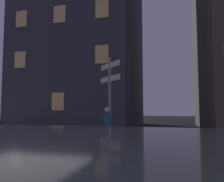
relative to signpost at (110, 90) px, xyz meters
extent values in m
cube|color=gray|center=(-0.48, 1.16, -2.28)|extent=(40.00, 3.18, 0.14)
cylinder|color=gray|center=(0.00, 0.00, -0.37)|extent=(0.12, 0.12, 3.68)
cube|color=beige|center=(0.00, 0.00, 1.12)|extent=(1.19, 1.19, 0.24)
cube|color=beige|center=(0.00, 0.00, 0.52)|extent=(1.22, 1.22, 0.24)
torus|color=black|center=(-0.30, -1.57, -1.99)|extent=(0.72, 0.08, 0.72)
torus|color=black|center=(0.80, -1.55, -1.99)|extent=(0.72, 0.08, 0.72)
cylinder|color=#1959A5|center=(0.25, -1.56, -1.74)|extent=(1.00, 0.07, 0.04)
cylinder|color=navy|center=(0.35, -1.56, -1.26)|extent=(0.46, 0.33, 0.61)
sphere|color=tan|center=(0.35, -1.56, -0.85)|extent=(0.22, 0.22, 0.22)
cylinder|color=black|center=(0.30, -1.65, -1.77)|extent=(0.34, 0.13, 0.55)
cylinder|color=black|center=(0.30, -1.47, -1.77)|extent=(0.34, 0.13, 0.55)
cube|color=#383842|center=(-4.71, 8.42, 6.72)|extent=(9.25, 8.99, 18.14)
cube|color=#F2C672|center=(-4.71, 3.89, -0.35)|extent=(0.90, 0.06, 1.20)
cube|color=#F2C672|center=(-7.79, 3.89, 2.68)|extent=(0.90, 0.06, 1.20)
cube|color=#F2C672|center=(-1.63, 3.89, 2.68)|extent=(0.90, 0.06, 1.20)
cube|color=#F2C672|center=(-7.79, 3.89, 5.71)|extent=(0.90, 0.06, 1.20)
cube|color=#F2C672|center=(-4.71, 3.89, 5.71)|extent=(0.90, 0.06, 1.20)
cube|color=#F2C672|center=(-1.63, 3.89, 5.71)|extent=(0.90, 0.06, 1.20)
camera|label=1|loc=(2.59, -9.22, -0.76)|focal=34.79mm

